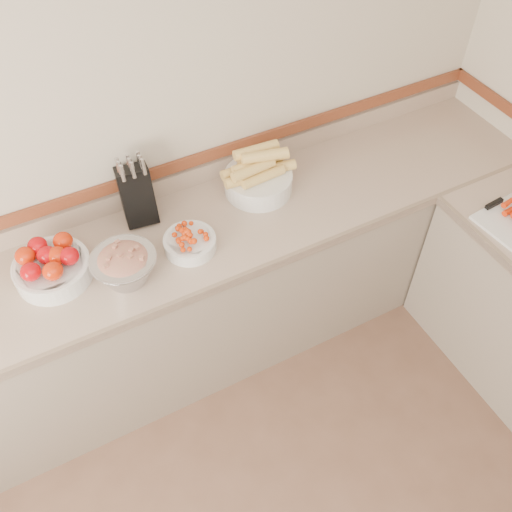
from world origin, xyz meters
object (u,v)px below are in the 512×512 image
knife_block (137,194)px  cherry_tomato_bowl (190,241)px  tomato_bowl (51,266)px  rhubarb_bowl (125,266)px  corn_bowl (258,176)px

knife_block → cherry_tomato_bowl: size_ratio=1.50×
tomato_bowl → cherry_tomato_bowl: 0.59m
cherry_tomato_bowl → rhubarb_bowl: size_ratio=0.84×
cherry_tomato_bowl → rhubarb_bowl: rhubarb_bowl is taller
knife_block → rhubarb_bowl: (-0.18, -0.33, -0.06)m
cherry_tomato_bowl → corn_bowl: (0.45, 0.20, 0.04)m
knife_block → cherry_tomato_bowl: 0.33m
knife_block → corn_bowl: bearing=-9.0°
rhubarb_bowl → knife_block: bearing=60.9°
rhubarb_bowl → cherry_tomato_bowl: bearing=6.6°
tomato_bowl → rhubarb_bowl: (0.27, -0.15, 0.01)m
tomato_bowl → cherry_tomato_bowl: size_ratio=1.38×
knife_block → rhubarb_bowl: bearing=-119.1°
corn_bowl → tomato_bowl: bearing=-175.6°
cherry_tomato_bowl → knife_block: bearing=113.3°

